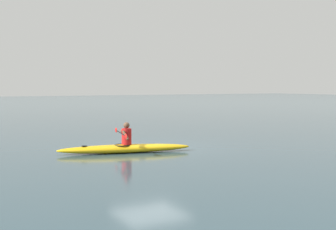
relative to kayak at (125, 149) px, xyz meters
name	(u,v)px	position (x,y,z in m)	size (l,w,h in m)	color
ground_plane	(150,148)	(-1.33, -0.73, -0.14)	(160.00, 160.00, 0.00)	#334C56
kayak	(125,149)	(0.00, 0.00, 0.00)	(4.54, 1.73, 0.28)	#EAB214
kayaker	(126,135)	(-0.03, 0.01, 0.47)	(0.68, 2.38, 0.75)	red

